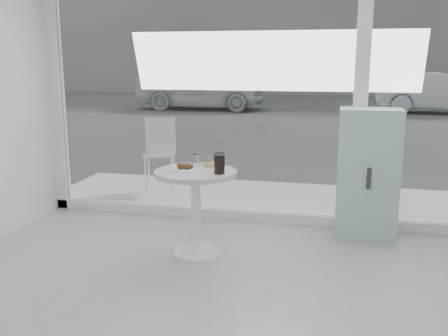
% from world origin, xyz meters
% --- Properties ---
extents(storefront, '(5.00, 0.14, 3.00)m').
position_xyz_m(storefront, '(0.07, 3.00, 1.71)').
color(storefront, white).
rests_on(storefront, ground).
extents(main_table, '(0.72, 0.72, 0.77)m').
position_xyz_m(main_table, '(-0.50, 1.90, 0.55)').
color(main_table, white).
rests_on(main_table, ground).
extents(patio_deck, '(5.60, 1.60, 0.05)m').
position_xyz_m(patio_deck, '(0.00, 3.80, 0.03)').
color(patio_deck, white).
rests_on(patio_deck, ground).
extents(street, '(40.00, 24.00, 0.00)m').
position_xyz_m(street, '(0.00, 16.00, -0.00)').
color(street, '#3B3B3B').
rests_on(street, ground).
extents(far_building, '(40.00, 2.00, 8.00)m').
position_xyz_m(far_building, '(0.00, 25.00, 4.00)').
color(far_building, gray).
rests_on(far_building, ground).
extents(mint_cabinet, '(0.58, 0.41, 1.26)m').
position_xyz_m(mint_cabinet, '(1.00, 2.75, 0.63)').
color(mint_cabinet, '#8EB6A5').
rests_on(mint_cabinet, ground).
extents(patio_chair, '(0.49, 0.49, 0.92)m').
position_xyz_m(patio_chair, '(-1.58, 3.97, 0.58)').
color(patio_chair, white).
rests_on(patio_chair, patio_deck).
extents(car_white, '(4.63, 1.89, 1.57)m').
position_xyz_m(car_white, '(-4.12, 15.29, 0.79)').
color(car_white, silver).
rests_on(car_white, street).
extents(car_silver, '(4.14, 1.54, 1.35)m').
position_xyz_m(car_silver, '(3.98, 15.66, 0.68)').
color(car_silver, '#B0B2B9').
rests_on(car_silver, street).
extents(plate_fritter, '(0.25, 0.25, 0.07)m').
position_xyz_m(plate_fritter, '(-0.59, 1.90, 0.80)').
color(plate_fritter, white).
rests_on(plate_fritter, main_table).
extents(plate_donut, '(0.20, 0.20, 0.05)m').
position_xyz_m(plate_donut, '(-0.41, 2.04, 0.79)').
color(plate_donut, white).
rests_on(plate_donut, main_table).
extents(water_tumbler_a, '(0.07, 0.07, 0.12)m').
position_xyz_m(water_tumbler_a, '(-0.53, 2.04, 0.82)').
color(water_tumbler_a, white).
rests_on(water_tumbler_a, main_table).
extents(water_tumbler_b, '(0.07, 0.07, 0.11)m').
position_xyz_m(water_tumbler_b, '(-0.44, 2.08, 0.82)').
color(water_tumbler_b, white).
rests_on(water_tumbler_b, main_table).
extents(cola_glass, '(0.09, 0.09, 0.18)m').
position_xyz_m(cola_glass, '(-0.27, 1.84, 0.86)').
color(cola_glass, white).
rests_on(cola_glass, main_table).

